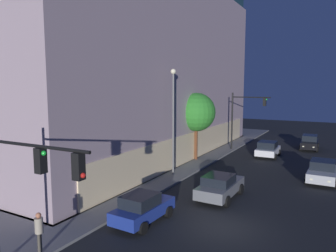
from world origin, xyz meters
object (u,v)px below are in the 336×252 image
at_px(sidewalk_tree, 196,112).
at_px(car_grey, 220,186).
at_px(modern_building, 85,60).
at_px(car_blue, 142,208).
at_px(traffic_light_far_corner, 243,112).
at_px(traffic_light_near_corner, 26,176).
at_px(street_lamp_sidewalk, 173,110).
at_px(car_white, 268,149).
at_px(car_silver, 322,171).
at_px(car_black, 310,142).
at_px(pedestrian_waiting, 39,229).

height_order(sidewalk_tree, car_grey, sidewalk_tree).
relative_size(modern_building, car_blue, 8.93).
distance_m(modern_building, traffic_light_far_corner, 19.75).
xyz_separation_m(traffic_light_near_corner, car_blue, (6.69, -0.59, -3.37)).
height_order(street_lamp_sidewalk, car_blue, street_lamp_sidewalk).
distance_m(sidewalk_tree, car_white, 9.02).
xyz_separation_m(modern_building, car_silver, (-1.83, -26.29, -9.90)).
bearing_deg(car_silver, car_blue, 148.26).
relative_size(traffic_light_far_corner, sidewalk_tree, 0.99).
bearing_deg(modern_building, car_silver, -93.98).
height_order(modern_building, car_grey, modern_building).
bearing_deg(car_black, car_white, 152.62).
xyz_separation_m(street_lamp_sidewalk, car_white, (11.37, -5.45, -4.71)).
distance_m(car_blue, car_black, 27.86).
xyz_separation_m(car_white, car_black, (6.78, -3.51, 0.00)).
bearing_deg(car_silver, car_grey, 142.41).
xyz_separation_m(sidewalk_tree, car_white, (5.28, -6.07, -4.08)).
bearing_deg(modern_building, traffic_light_far_corner, -68.01).
bearing_deg(car_white, car_blue, 172.88).
bearing_deg(car_silver, car_black, 8.78).
bearing_deg(car_black, modern_building, 116.61).
xyz_separation_m(street_lamp_sidewalk, sidewalk_tree, (6.09, 0.62, -0.64)).
bearing_deg(traffic_light_near_corner, car_black, -11.09).
height_order(street_lamp_sidewalk, car_black, street_lamp_sidewalk).
relative_size(pedestrian_waiting, car_silver, 0.43).
relative_size(car_white, car_black, 0.90).
distance_m(traffic_light_far_corner, car_silver, 13.09).
height_order(street_lamp_sidewalk, car_grey, street_lamp_sidewalk).
height_order(car_white, car_black, car_black).
height_order(street_lamp_sidewalk, car_white, street_lamp_sidewalk).
xyz_separation_m(street_lamp_sidewalk, car_silver, (4.23, -11.11, -4.74)).
bearing_deg(modern_building, car_white, -75.55).
relative_size(car_blue, car_grey, 0.88).
bearing_deg(car_black, car_silver, -171.22).
bearing_deg(sidewalk_tree, traffic_light_far_corner, -22.03).
xyz_separation_m(car_blue, car_grey, (5.75, -2.42, 0.02)).
height_order(traffic_light_near_corner, street_lamp_sidewalk, street_lamp_sidewalk).
xyz_separation_m(traffic_light_near_corner, car_silver, (19.96, -8.80, -3.36)).
bearing_deg(car_blue, car_white, -7.12).
xyz_separation_m(pedestrian_waiting, car_blue, (5.18, -1.97, -0.44)).
bearing_deg(car_black, pedestrian_waiting, 166.07).
bearing_deg(car_grey, car_black, -9.64).
relative_size(sidewalk_tree, car_black, 1.51).
height_order(street_lamp_sidewalk, sidewalk_tree, street_lamp_sidewalk).
bearing_deg(car_grey, car_silver, -37.59).
height_order(traffic_light_far_corner, car_black, traffic_light_far_corner).
relative_size(modern_building, car_black, 8.14).
bearing_deg(car_blue, modern_building, 50.13).
bearing_deg(street_lamp_sidewalk, modern_building, 68.26).
xyz_separation_m(car_blue, car_silver, (13.27, -8.21, 0.02)).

